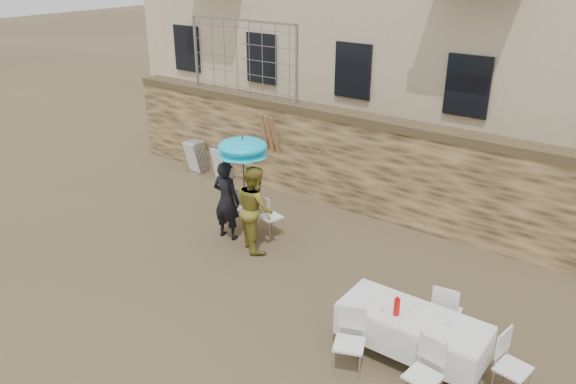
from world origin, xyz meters
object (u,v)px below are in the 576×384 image
Objects in this scene: banquet_table at (413,317)px; soda_bottle at (397,307)px; table_chair_front_right at (423,375)px; table_chair_side at (513,367)px; woman_dress at (255,208)px; chair_stack_right at (227,161)px; table_chair_back at (446,310)px; man_suit at (227,200)px; umbrella at (243,150)px; couple_chair_right at (270,215)px; chair_stack_left at (202,154)px; table_chair_front_left at (349,343)px; couple_chair_left at (245,207)px.

soda_bottle is (-0.20, -0.15, 0.17)m from banquet_table.
table_chair_side is at bearing 51.14° from table_chair_front_right.
woman_dress reaches higher than chair_stack_right.
chair_stack_right is (-7.18, 3.01, -0.02)m from table_chair_back.
umbrella reaches higher than man_suit.
woman_dress is at bearing -15.95° from umbrella.
couple_chair_right is at bearing 56.31° from umbrella.
soda_bottle is 0.28× the size of chair_stack_left.
umbrella is at bearing 159.40° from soda_bottle.
table_chair_side is (5.36, -1.19, -0.39)m from woman_dress.
chair_stack_left is at bearing 0.62° from woman_dress.
man_suit is 1.21m from umbrella.
table_chair_front_right is at bearing -21.83° from table_chair_front_left.
man_suit is 0.66m from couple_chair_left.
man_suit reaches higher than table_chair_back.
chair_stack_left is (-7.68, 3.96, -0.45)m from soda_bottle.
couple_chair_left and table_chair_back have the same top height.
table_chair_front_left reaches higher than chair_stack_left.
table_chair_side is 9.99m from chair_stack_left.
chair_stack_right is (-2.97, 1.97, -0.02)m from couple_chair_right.
chair_stack_left is at bearing 180.00° from chair_stack_right.
banquet_table is at bearing -28.63° from chair_stack_right.
umbrella is 8.06× the size of soda_bottle.
woman_dress is at bearing -32.67° from chair_stack_left.
man_suit is 4.88m from banquet_table.
chair_stack_right is at bearing 156.41° from table_chair_front_right.
umbrella is at bearing 109.98° from couple_chair_left.
table_chair_side is (6.11, -1.19, -0.36)m from man_suit.
table_chair_back is at bearing 146.34° from couple_chair_left.
umbrella is 5.47m from table_chair_front_right.
banquet_table is 8.76m from chair_stack_left.
umbrella reaches higher than couple_chair_left.
table_chair_front_right is 1.00× the size of table_chair_side.
table_chair_front_right is at bearing -56.31° from banquet_table.
table_chair_front_left is at bearing 55.38° from table_chair_back.
table_chair_front_right reaches higher than chair_stack_left.
man_suit is 1.83× the size of chair_stack_left.
man_suit is 0.75m from woman_dress.
table_chair_front_right reaches higher than chair_stack_right.
man_suit is 4.60m from table_chair_front_left.
table_chair_front_left is at bearing 122.45° from table_chair_side.
couple_chair_right and table_chair_front_right have the same top height.
banquet_table is 2.19× the size of table_chair_front_right.
table_chair_back is 1.00× the size of table_chair_side.
woman_dress is at bearing -39.77° from chair_stack_right.
soda_bottle is 0.84m from table_chair_front_left.
chair_stack_left is at bearing -43.64° from man_suit.
table_chair_back reaches higher than banquet_table.
umbrella is 2.18× the size of table_chair_back.
couple_chair_right is 3.69× the size of soda_bottle.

